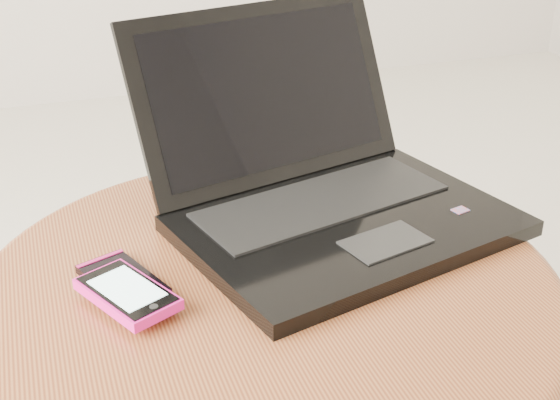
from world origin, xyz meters
name	(u,v)px	position (x,y,z in m)	size (l,w,h in m)	color
table	(269,356)	(0.02, -0.10, 0.39)	(0.62, 0.62, 0.49)	#592E11
laptop	(322,184)	(0.13, 0.01, 0.53)	(0.43, 0.43, 0.22)	black
phone_black	(122,280)	(-0.12, -0.06, 0.50)	(0.09, 0.11, 0.01)	black
phone_pink	(127,293)	(-0.12, -0.11, 0.51)	(0.10, 0.12, 0.01)	#E2178E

